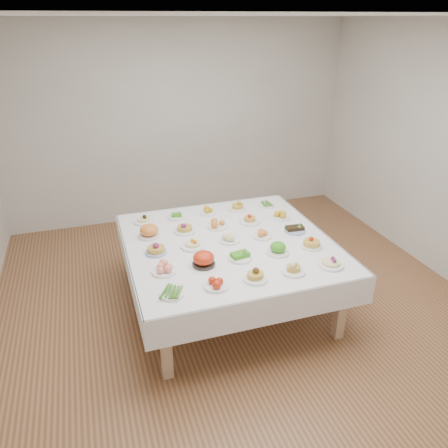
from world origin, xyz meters
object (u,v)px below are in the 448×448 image
object	(u,v)px
dish_0	(172,293)
dish_12	(229,238)
dish_24	(266,205)
display_table	(229,248)

from	to	relation	value
dish_0	dish_12	xyz separation A→B (m)	(0.74, 0.74, 0.02)
dish_24	dish_0	bearing A→B (deg)	-134.82
dish_24	dish_12	bearing A→B (deg)	-134.55
dish_12	dish_24	distance (m)	1.01
display_table	dish_0	bearing A→B (deg)	-134.82
display_table	dish_12	size ratio (longest dim) A/B	10.11
display_table	dish_24	distance (m)	1.02
dish_0	dish_24	xyz separation A→B (m)	(1.45, 1.46, -0.00)
dish_0	dish_24	size ratio (longest dim) A/B	1.12
dish_12	dish_0	bearing A→B (deg)	-135.08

